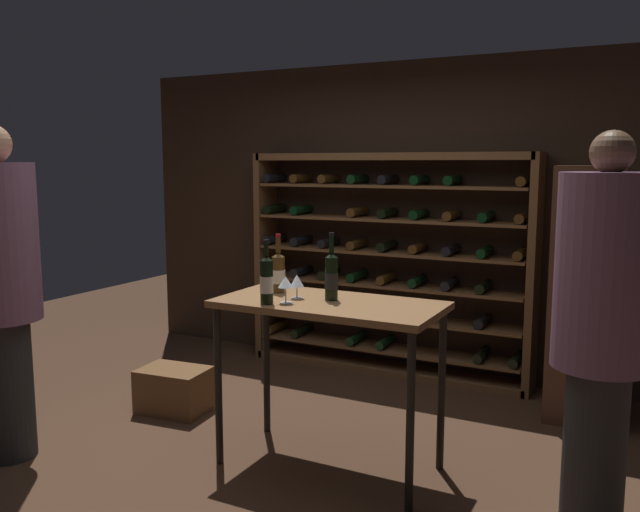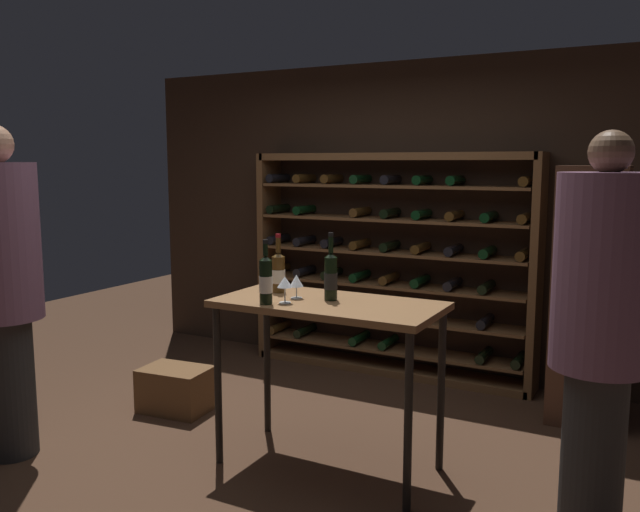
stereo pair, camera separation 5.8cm
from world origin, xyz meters
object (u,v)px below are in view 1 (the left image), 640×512
wine_rack (385,264)px  wine_bottle_red_label (278,272)px  wine_bottle_amber_reserve (267,280)px  wine_glass_stemmed_left (297,282)px  tasting_table (329,320)px  wine_bottle_green_slim (331,276)px  wine_crate (174,390)px  wine_glass_stemmed_right (286,283)px  display_cabinet (585,296)px  person_bystander_red_print (0,278)px  person_guest_khaki (602,319)px

wine_rack → wine_bottle_red_label: wine_rack is taller
wine_bottle_amber_reserve → wine_glass_stemmed_left: 0.23m
tasting_table → wine_bottle_green_slim: bearing=95.7°
wine_crate → wine_glass_stemmed_right: bearing=-19.6°
display_cabinet → wine_bottle_amber_reserve: (-1.51, -1.65, 0.25)m
wine_rack → person_bystander_red_print: person_bystander_red_print is taller
wine_rack → person_guest_khaki: size_ratio=1.27×
person_bystander_red_print → display_cabinet: (3.02, 2.19, -0.22)m
tasting_table → wine_glass_stemmed_right: size_ratio=8.38×
wine_rack → person_guest_khaki: bearing=-46.0°
wine_rack → tasting_table: bearing=-78.1°
tasting_table → wine_crate: tasting_table is taller
display_cabinet → wine_bottle_red_label: display_cabinet is taller
wine_glass_stemmed_left → wine_bottle_amber_reserve: bearing=-109.1°
tasting_table → wine_bottle_amber_reserve: bearing=-140.0°
person_guest_khaki → wine_glass_stemmed_left: size_ratio=13.58×
person_guest_khaki → wine_glass_stemmed_right: 1.64m
wine_bottle_amber_reserve → tasting_table: bearing=40.0°
person_guest_khaki → person_bystander_red_print: person_bystander_red_print is taller
wine_rack → wine_crate: (-0.99, -1.57, -0.78)m
wine_crate → display_cabinet: (2.61, 1.16, 0.72)m
wine_crate → wine_bottle_red_label: size_ratio=1.34×
person_bystander_red_print → wine_glass_stemmed_left: size_ratio=14.11×
person_bystander_red_print → wine_bottle_amber_reserve: 1.60m
display_cabinet → wine_bottle_amber_reserve: size_ratio=4.84×
wine_bottle_red_label → person_bystander_red_print: bearing=-147.9°
tasting_table → display_cabinet: (1.24, 1.42, -0.00)m
person_guest_khaki → person_bystander_red_print: bearing=-136.9°
wine_glass_stemmed_right → tasting_table: bearing=40.0°
tasting_table → person_bystander_red_print: person_bystander_red_print is taller
display_cabinet → wine_rack: bearing=165.8°
tasting_table → wine_glass_stemmed_right: bearing=-140.0°
wine_glass_stemmed_right → wine_bottle_green_slim: bearing=46.2°
wine_rack → wine_glass_stemmed_left: 1.86m
wine_glass_stemmed_left → wine_glass_stemmed_right: wine_glass_stemmed_right is taller
wine_rack → wine_glass_stemmed_right: size_ratio=15.92×
wine_crate → wine_rack: bearing=57.7°
wine_crate → person_guest_khaki: bearing=-6.6°
wine_crate → wine_bottle_amber_reserve: size_ratio=1.32×
wine_rack → display_cabinet: bearing=-14.2°
display_cabinet → wine_glass_stemmed_left: (-1.44, -1.44, 0.21)m
wine_rack → person_guest_khaki: person_guest_khaki is taller
wine_crate → wine_bottle_green_slim: (1.37, -0.23, 0.98)m
wine_glass_stemmed_right → person_guest_khaki: bearing=3.4°
wine_rack → wine_bottle_green_slim: (0.38, -1.79, 0.20)m
wine_rack → person_guest_khaki: 2.64m
wine_rack → wine_glass_stemmed_left: (0.19, -1.85, 0.16)m
person_bystander_red_print → wine_bottle_green_slim: bearing=59.1°
tasting_table → person_bystander_red_print: (-1.78, -0.78, 0.22)m
person_guest_khaki → wine_bottle_green_slim: bearing=-153.3°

